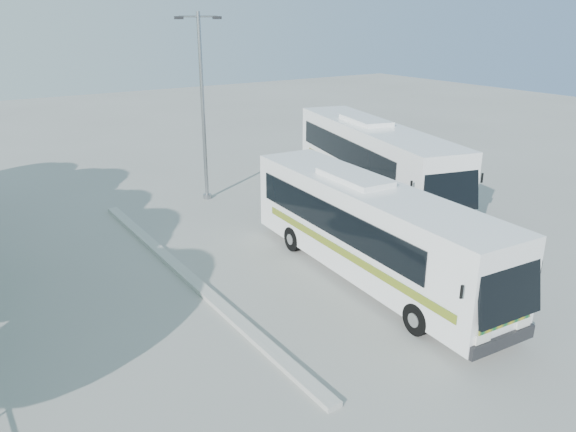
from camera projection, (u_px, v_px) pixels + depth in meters
ground at (277, 282)px, 18.22m from camera, size 100.00×100.00×0.00m
kerb_divider at (186, 275)px, 18.56m from camera, size 0.40×16.00×0.15m
coach_main at (370, 229)px, 18.07m from camera, size 3.00×11.28×3.10m
coach_adjacent at (374, 159)px, 26.09m from camera, size 5.38×12.52×3.41m
lamppost at (202, 100)px, 25.00m from camera, size 2.03×0.54×8.34m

